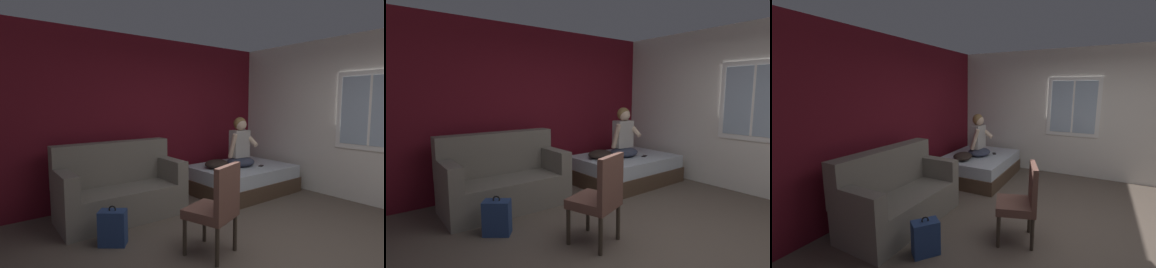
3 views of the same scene
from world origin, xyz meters
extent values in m
plane|color=brown|center=(0.00, 0.00, 0.00)|extent=(40.00, 40.00, 0.00)
cube|color=maroon|center=(0.00, 2.98, 1.35)|extent=(9.82, 0.16, 2.70)
cube|color=silver|center=(2.49, 0.00, 1.35)|extent=(0.16, 7.21, 2.70)
cube|color=white|center=(2.40, 0.40, 1.49)|extent=(0.02, 1.04, 1.24)
cube|color=#9EB2C6|center=(2.38, 0.40, 1.49)|extent=(0.01, 0.88, 1.08)
cube|color=white|center=(2.38, 0.40, 1.49)|extent=(0.01, 0.04, 1.08)
cube|color=#4C3828|center=(1.36, 2.09, 0.13)|extent=(1.77, 1.30, 0.26)
cube|color=silver|center=(1.36, 2.09, 0.37)|extent=(1.72, 1.26, 0.22)
cube|color=slate|center=(-0.89, 2.21, 0.22)|extent=(1.71, 0.83, 0.44)
cube|color=slate|center=(-0.88, 2.51, 0.74)|extent=(1.70, 0.27, 0.60)
cube|color=slate|center=(-1.65, 2.23, 0.60)|extent=(0.19, 0.80, 0.32)
cube|color=slate|center=(-0.13, 2.20, 0.60)|extent=(0.19, 0.80, 0.32)
cylinder|color=#382D23|center=(-0.44, 0.96, 0.20)|extent=(0.04, 0.04, 0.40)
cylinder|color=#382D23|center=(-0.81, 0.84, 0.20)|extent=(0.04, 0.04, 0.40)
cylinder|color=#382D23|center=(-0.31, 0.59, 0.20)|extent=(0.04, 0.04, 0.40)
cylinder|color=#382D23|center=(-0.68, 0.47, 0.20)|extent=(0.04, 0.04, 0.40)
cube|color=brown|center=(-0.56, 0.72, 0.45)|extent=(0.58, 0.58, 0.10)
cube|color=brown|center=(-0.49, 0.53, 0.74)|extent=(0.46, 0.20, 0.48)
ellipsoid|color=#383D51|center=(1.31, 2.06, 0.56)|extent=(0.56, 0.49, 0.16)
cube|color=#B2ADA8|center=(1.31, 2.10, 0.88)|extent=(0.35, 0.23, 0.48)
cylinder|color=beige|center=(1.11, 2.07, 0.86)|extent=(0.10, 0.22, 0.44)
cylinder|color=beige|center=(1.47, 2.00, 0.98)|extent=(0.12, 0.38, 0.29)
sphere|color=beige|center=(1.31, 2.08, 1.23)|extent=(0.21, 0.21, 0.21)
ellipsoid|color=olive|center=(1.31, 2.10, 1.24)|extent=(0.25, 0.24, 0.23)
cube|color=navy|center=(-1.32, 1.52, 0.20)|extent=(0.35, 0.33, 0.40)
cube|color=navy|center=(-1.25, 1.61, 0.11)|extent=(0.22, 0.19, 0.18)
torus|color=black|center=(-1.32, 1.52, 0.42)|extent=(0.08, 0.07, 0.09)
ellipsoid|color=#2D231E|center=(0.87, 2.22, 0.55)|extent=(0.55, 0.46, 0.14)
cube|color=black|center=(1.60, 1.84, 0.48)|extent=(0.16, 0.12, 0.01)
camera|label=1|loc=(-2.57, -1.61, 1.60)|focal=28.00mm
camera|label=2|loc=(-2.57, -1.61, 1.60)|focal=28.00mm
camera|label=3|loc=(-3.46, -0.11, 1.86)|focal=24.00mm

